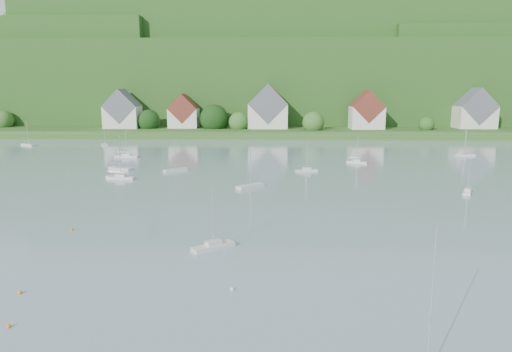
# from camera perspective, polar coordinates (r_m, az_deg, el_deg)

# --- Properties ---
(far_shore_strip) EXTENTS (600.00, 60.00, 3.00)m
(far_shore_strip) POSITION_cam_1_polar(r_m,az_deg,el_deg) (201.89, 0.06, 5.86)
(far_shore_strip) COLOR #294B1C
(far_shore_strip) RESTS_ON ground
(forested_ridge) EXTENTS (620.00, 181.22, 69.89)m
(forested_ridge) POSITION_cam_1_polar(r_m,az_deg,el_deg) (269.77, 0.55, 11.60)
(forested_ridge) COLOR #174315
(forested_ridge) RESTS_ON ground
(village_building_0) EXTENTS (14.00, 10.40, 16.00)m
(village_building_0) POSITION_cam_1_polar(r_m,az_deg,el_deg) (197.80, -16.33, 7.66)
(village_building_0) COLOR silver
(village_building_0) RESTS_ON far_shore_strip
(village_building_1) EXTENTS (12.00, 9.36, 14.00)m
(village_building_1) POSITION_cam_1_polar(r_m,az_deg,el_deg) (193.63, -9.02, 7.67)
(village_building_1) COLOR silver
(village_building_1) RESTS_ON far_shore_strip
(village_building_2) EXTENTS (16.00, 11.44, 18.00)m
(village_building_2) POSITION_cam_1_polar(r_m,az_deg,el_deg) (189.28, 1.49, 8.20)
(village_building_2) COLOR silver
(village_building_2) RESTS_ON far_shore_strip
(village_building_3) EXTENTS (13.00, 10.40, 15.50)m
(village_building_3) POSITION_cam_1_polar(r_m,az_deg,el_deg) (191.44, 13.66, 7.68)
(village_building_3) COLOR silver
(village_building_3) RESTS_ON far_shore_strip
(village_building_4) EXTENTS (15.00, 10.40, 16.50)m
(village_building_4) POSITION_cam_1_polar(r_m,az_deg,el_deg) (209.14, 25.67, 7.21)
(village_building_4) COLOR silver
(village_building_4) RESTS_ON far_shore_strip
(near_sailboat_3) EXTENTS (5.06, 4.37, 7.09)m
(near_sailboat_3) POSITION_cam_1_polar(r_m,az_deg,el_deg) (54.27, -5.36, -8.66)
(near_sailboat_3) COLOR silver
(near_sailboat_3) RESTS_ON ground
(mooring_buoy_0) EXTENTS (0.38, 0.38, 0.38)m
(mooring_buoy_0) POSITION_cam_1_polar(r_m,az_deg,el_deg) (42.37, -28.50, -16.31)
(mooring_buoy_0) COLOR orange
(mooring_buoy_0) RESTS_ON ground
(mooring_buoy_1) EXTENTS (0.39, 0.39, 0.39)m
(mooring_buoy_1) POSITION_cam_1_polar(r_m,az_deg,el_deg) (43.79, -3.01, -14.07)
(mooring_buoy_1) COLOR silver
(mooring_buoy_1) RESTS_ON ground
(mooring_buoy_3) EXTENTS (0.38, 0.38, 0.38)m
(mooring_buoy_3) POSITION_cam_1_polar(r_m,az_deg,el_deg) (65.73, -22.04, -6.33)
(mooring_buoy_3) COLOR orange
(mooring_buoy_3) RESTS_ON ground
(mooring_buoy_5) EXTENTS (0.39, 0.39, 0.39)m
(mooring_buoy_5) POSITION_cam_1_polar(r_m,az_deg,el_deg) (48.23, -27.38, -12.91)
(mooring_buoy_5) COLOR orange
(mooring_buoy_5) RESTS_ON ground
(far_sailboat_cluster) EXTENTS (191.98, 74.50, 8.71)m
(far_sailboat_cluster) POSITION_cam_1_polar(r_m,az_deg,el_deg) (118.78, 2.35, 1.94)
(far_sailboat_cluster) COLOR silver
(far_sailboat_cluster) RESTS_ON ground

